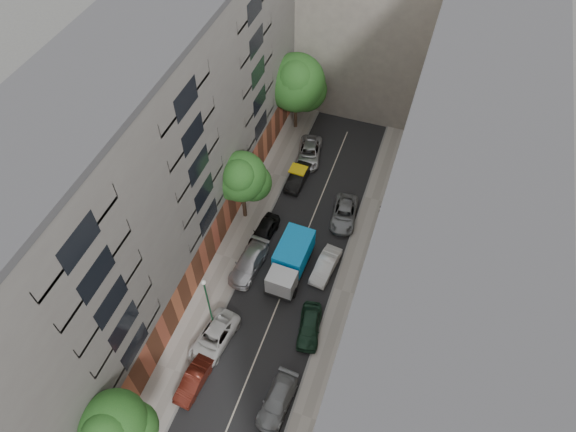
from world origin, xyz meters
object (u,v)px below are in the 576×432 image
at_px(car_left_1, 194,380).
at_px(car_left_3, 249,263).
at_px(lamp_post, 208,300).
at_px(car_left_4, 264,231).
at_px(pedestrian, 382,209).
at_px(tree_far, 297,85).
at_px(car_left_6, 309,153).
at_px(car_right_1, 277,401).
at_px(tarp_truck, 291,261).
at_px(tree_mid, 242,179).
at_px(car_left_5, 298,177).
at_px(car_left_2, 214,338).
at_px(tree_near, 115,427).
at_px(car_right_4, 344,214).
at_px(car_right_3, 326,266).
at_px(car_right_2, 309,326).

xyz_separation_m(car_left_1, car_left_3, (0.00, 11.02, 0.08)).
distance_m(car_left_1, lamp_post, 6.06).
bearing_deg(car_left_4, pedestrian, 36.46).
xyz_separation_m(tree_far, pedestrian, (11.67, -9.31, -4.79)).
relative_size(car_left_6, car_right_1, 1.10).
bearing_deg(tarp_truck, car_left_1, -104.29).
bearing_deg(car_left_6, tree_far, 115.29).
bearing_deg(car_left_6, tree_mid, -118.37).
bearing_deg(car_left_6, car_left_1, -101.60).
height_order(car_left_5, car_left_6, car_left_6).
xyz_separation_m(car_left_1, car_left_5, (0.80, 22.27, 0.03)).
distance_m(car_left_3, car_left_4, 3.78).
distance_m(tarp_truck, car_left_2, 9.09).
relative_size(car_left_5, lamp_post, 0.62).
bearing_deg(tree_near, car_right_1, 37.36).
distance_m(tarp_truck, pedestrian, 10.68).
bearing_deg(car_right_4, car_left_1, -115.54).
distance_m(tarp_truck, lamp_post, 8.66).
height_order(car_right_3, pedestrian, pedestrian).
relative_size(tree_near, lamp_post, 1.15).
relative_size(car_left_2, tree_near, 0.66).
bearing_deg(tree_mid, pedestrian, 19.69).
distance_m(car_left_5, lamp_post, 17.87).
bearing_deg(tree_near, car_left_2, 78.68).
xyz_separation_m(car_left_4, car_right_3, (6.40, -1.80, -0.01)).
bearing_deg(car_left_5, car_right_3, -55.94).
height_order(car_left_3, car_left_4, car_left_3).
distance_m(car_left_1, car_left_5, 22.29).
height_order(car_left_1, car_left_2, car_left_2).
height_order(car_right_4, pedestrian, pedestrian).
bearing_deg(pedestrian, car_left_4, 11.62).
bearing_deg(car_right_4, car_right_2, -95.13).
bearing_deg(car_left_4, car_right_3, -10.30).
bearing_deg(car_left_2, tarp_truck, 74.22).
bearing_deg(car_right_3, car_left_2, -117.64).
xyz_separation_m(tarp_truck, car_left_5, (-2.74, 10.35, -0.88)).
distance_m(car_right_1, tree_mid, 18.61).
height_order(car_left_6, tree_near, tree_near).
bearing_deg(car_left_3, car_left_4, 94.68).
xyz_separation_m(car_left_6, tree_near, (-2.66, -31.71, 4.68)).
bearing_deg(tree_near, car_left_5, 84.56).
bearing_deg(car_right_3, car_left_3, -156.22).
distance_m(car_right_3, car_right_4, 6.20).
height_order(car_left_5, tree_far, tree_far).
bearing_deg(car_right_1, car_left_2, 158.85).
relative_size(car_left_4, car_right_1, 0.91).
distance_m(car_right_1, car_right_4, 18.60).
relative_size(car_left_1, car_right_4, 0.83).
bearing_deg(car_right_2, car_left_2, -163.21).
distance_m(car_left_6, tree_far, 7.03).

